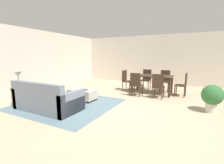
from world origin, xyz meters
TOP-DOWN VIEW (x-y plane):
  - ground_plane at (0.00, 0.00)m, footprint 10.80×10.80m
  - wall_back at (0.00, 5.00)m, footprint 9.00×0.12m
  - wall_left at (-4.50, 0.50)m, footprint 0.12×11.00m
  - area_rug at (-1.79, -0.32)m, footprint 3.00×2.80m
  - couch at (-1.94, -0.98)m, footprint 1.92×0.95m
  - ottoman_table at (-1.64, 0.29)m, footprint 0.93×0.56m
  - side_table at (-3.20, -0.98)m, footprint 0.40×0.40m
  - table_lamp at (-3.20, -0.98)m, footprint 0.26×0.26m
  - dining_table at (0.30, 2.47)m, footprint 1.62×0.89m
  - dining_chair_near_left at (-0.12, 1.66)m, footprint 0.42×0.42m
  - dining_chair_near_right at (0.70, 1.70)m, footprint 0.41×0.41m
  - dining_chair_far_left at (-0.14, 3.25)m, footprint 0.42×0.42m
  - dining_chair_far_right at (0.70, 3.25)m, footprint 0.42×0.42m
  - dining_chair_head_east at (1.49, 2.46)m, footprint 0.43×0.43m
  - dining_chair_head_west at (-0.85, 2.45)m, footprint 0.43×0.43m
  - vase_centerpiece at (0.31, 2.43)m, footprint 0.10×0.10m
  - book_on_ottoman at (-1.55, 0.23)m, footprint 0.28×0.23m
  - potted_plant at (2.31, 0.95)m, footprint 0.56×0.56m

SIDE VIEW (x-z plane):
  - ground_plane at x=0.00m, z-range 0.00..0.00m
  - area_rug at x=-1.79m, z-range 0.00..0.01m
  - ottoman_table at x=-1.64m, z-range 0.03..0.42m
  - couch at x=-1.94m, z-range -0.15..0.71m
  - book_on_ottoman at x=-1.55m, z-range 0.39..0.42m
  - side_table at x=-3.20m, z-range 0.16..0.71m
  - potted_plant at x=2.31m, z-range 0.07..0.85m
  - dining_chair_near_left at x=-0.12m, z-range 0.06..0.98m
  - dining_chair_near_right at x=0.70m, z-range 0.06..0.98m
  - dining_chair_far_left at x=-0.14m, z-range 0.06..0.98m
  - dining_chair_far_right at x=0.70m, z-range 0.06..0.98m
  - dining_chair_head_east at x=1.49m, z-range 0.06..0.98m
  - dining_chair_head_west at x=-0.85m, z-range 0.06..0.98m
  - dining_table at x=0.30m, z-range 0.29..1.05m
  - vase_centerpiece at x=0.31m, z-range 0.76..1.02m
  - table_lamp at x=-3.20m, z-range 0.70..1.23m
  - wall_back at x=0.00m, z-range 0.00..2.70m
  - wall_left at x=-4.50m, z-range 0.00..2.70m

